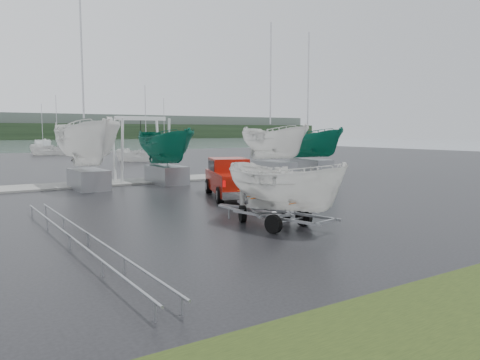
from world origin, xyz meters
TOP-DOWN VIEW (x-y plane):
  - ground_plane at (0.00, 0.00)m, footprint 120.00×120.00m
  - lake at (0.00, 100.00)m, footprint 300.00×300.00m
  - dock at (0.00, 13.00)m, footprint 30.00×3.00m
  - pickup_truck at (-0.13, 4.22)m, footprint 3.79×5.88m
  - trailer_hitched at (-2.41, -1.62)m, footprint 2.41×3.78m
  - trailer_parked at (-2.69, -3.20)m, footprint 2.11×3.77m
  - boat_hoist at (-1.31, 13.00)m, footprint 3.30×2.18m
  - keelboat_0 at (-5.19, 11.00)m, footprint 2.74×3.20m
  - keelboat_1 at (-0.42, 11.20)m, footprint 2.24×3.20m
  - keelboat_2 at (7.71, 11.00)m, footprint 2.52×3.20m
  - keelboat_3 at (11.44, 11.30)m, footprint 2.33×3.20m
  - mast_rack_0 at (-9.00, 1.00)m, footprint 0.56×6.50m
  - mast_rack_1 at (-9.00, -5.00)m, footprint 0.56×6.50m
  - moored_boat_1 at (1.65, 51.07)m, footprint 3.41×3.36m
  - moored_boat_2 at (6.64, 32.05)m, footprint 3.25×3.22m
  - moored_boat_3 at (16.22, 48.86)m, footprint 3.17×3.21m
  - moored_boat_5 at (3.88, 73.39)m, footprint 3.26×3.33m

SIDE VIEW (x-z plane):
  - lake at x=0.00m, z-range -0.01..-0.01m
  - ground_plane at x=0.00m, z-range 0.00..0.00m
  - moored_boat_5 at x=3.88m, z-range -5.91..5.92m
  - moored_boat_1 at x=1.65m, z-range -5.76..5.76m
  - moored_boat_3 at x=16.22m, z-range -5.59..5.60m
  - moored_boat_2 at x=6.64m, z-range -5.58..5.60m
  - dock at x=0.00m, z-range -0.01..0.11m
  - mast_rack_0 at x=-9.00m, z-range 0.32..0.38m
  - mast_rack_1 at x=-9.00m, z-range 0.32..0.38m
  - pickup_truck at x=-0.13m, z-range 0.04..1.89m
  - trailer_hitched at x=-2.41m, z-range 0.20..4.58m
  - boat_hoist at x=-1.31m, z-range 0.61..4.73m
  - trailer_parked at x=-2.69m, z-range 0.21..5.37m
  - keelboat_1 at x=-0.42m, z-range 0.00..7.04m
  - keelboat_3 at x=11.44m, z-range -1.56..8.93m
  - keelboat_2 at x=7.71m, z-range -1.34..9.35m
  - keelboat_0 at x=-5.19m, z-range -1.10..9.82m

